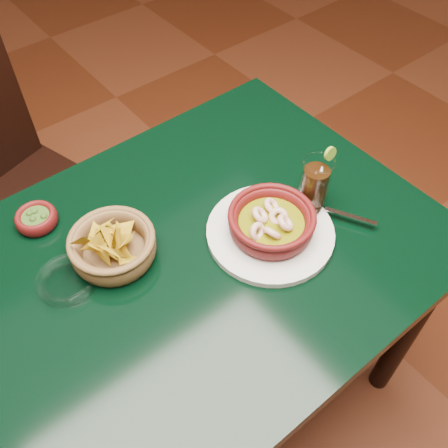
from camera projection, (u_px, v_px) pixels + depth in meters
ground at (186, 402)px, 1.61m from camera, size 7.00×7.00×0.00m
dining_table at (169, 294)px, 1.11m from camera, size 1.20×0.80×0.75m
dining_chair at (14, 188)px, 1.54m from camera, size 0.52×0.52×0.90m
shrimp_plate at (271, 225)px, 1.07m from camera, size 0.34×0.28×0.08m
chip_basket at (113, 246)px, 1.03m from camera, size 0.21×0.21×0.13m
guacamole_ramekin at (37, 219)px, 1.10m from camera, size 0.11×0.11×0.04m
cola_drink at (314, 186)px, 1.09m from camera, size 0.14×0.14×0.16m
glass_ashtray at (67, 281)px, 1.00m from camera, size 0.13×0.13×0.03m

